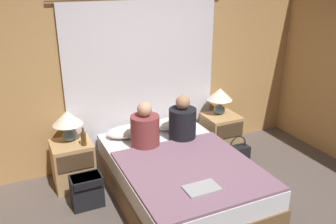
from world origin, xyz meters
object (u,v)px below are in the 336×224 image
(pillow_left, at_px, (129,131))
(nightstand_right, at_px, (221,133))
(bed, at_px, (179,178))
(nightstand_left, at_px, (73,164))
(laptop_on_bed, at_px, (202,188))
(lamp_left, at_px, (67,120))
(backpack_on_floor, at_px, (87,189))
(handbag_on_floor, at_px, (237,154))
(person_left_in_bed, at_px, (145,129))
(person_right_in_bed, at_px, (182,122))
(lamp_right, at_px, (220,96))
(beer_bottle_on_left_stand, at_px, (84,138))
(pillow_right, at_px, (173,123))

(pillow_left, bearing_deg, nightstand_right, -1.89)
(bed, distance_m, nightstand_left, 1.30)
(nightstand_right, xyz_separation_m, laptop_on_bed, (-1.14, -1.44, 0.25))
(lamp_left, bearing_deg, backpack_on_floor, -85.41)
(pillow_left, bearing_deg, handbag_on_floor, -16.90)
(bed, relative_size, handbag_on_floor, 5.24)
(pillow_left, height_order, backpack_on_floor, pillow_left)
(nightstand_left, height_order, person_left_in_bed, person_left_in_bed)
(person_right_in_bed, bearing_deg, lamp_right, 27.01)
(beer_bottle_on_left_stand, height_order, handbag_on_floor, beer_bottle_on_left_stand)
(lamp_left, distance_m, lamp_right, 2.09)
(bed, bearing_deg, handbag_on_floor, 20.16)
(nightstand_left, xyz_separation_m, person_left_in_bed, (0.81, -0.33, 0.44))
(lamp_right, relative_size, pillow_left, 0.65)
(beer_bottle_on_left_stand, distance_m, handbag_on_floor, 2.08)
(person_left_in_bed, relative_size, person_right_in_bed, 0.98)
(nightstand_right, bearing_deg, person_right_in_bed, -157.47)
(bed, height_order, nightstand_right, nightstand_right)
(nightstand_right, distance_m, lamp_left, 2.16)
(nightstand_right, height_order, lamp_left, lamp_left)
(nightstand_right, relative_size, lamp_right, 1.47)
(nightstand_right, bearing_deg, nightstand_left, 180.00)
(person_left_in_bed, distance_m, beer_bottle_on_left_stand, 0.72)
(nightstand_left, relative_size, pillow_left, 0.95)
(pillow_right, bearing_deg, nightstand_right, -3.46)
(lamp_left, height_order, handbag_on_floor, lamp_left)
(person_right_in_bed, bearing_deg, pillow_left, 146.74)
(bed, height_order, person_right_in_bed, person_right_in_bed)
(beer_bottle_on_left_stand, bearing_deg, pillow_left, 15.08)
(nightstand_left, xyz_separation_m, pillow_left, (0.74, 0.04, 0.28))
(nightstand_left, relative_size, person_left_in_bed, 0.99)
(nightstand_left, height_order, backpack_on_floor, nightstand_left)
(nightstand_left, bearing_deg, backpack_on_floor, -84.74)
(bed, height_order, laptop_on_bed, laptop_on_bed)
(person_right_in_bed, bearing_deg, handbag_on_floor, -3.48)
(lamp_right, height_order, pillow_right, lamp_right)
(backpack_on_floor, bearing_deg, pillow_right, 22.76)
(beer_bottle_on_left_stand, bearing_deg, nightstand_right, 3.47)
(handbag_on_floor, bearing_deg, beer_bottle_on_left_stand, 172.63)
(person_left_in_bed, xyz_separation_m, laptop_on_bed, (0.14, -1.11, -0.18))
(nightstand_right, bearing_deg, pillow_left, 178.11)
(lamp_left, relative_size, backpack_on_floor, 1.01)
(lamp_right, xyz_separation_m, laptop_on_bed, (-1.14, -1.51, -0.29))
(pillow_right, bearing_deg, person_left_in_bed, -145.55)
(lamp_right, xyz_separation_m, beer_bottle_on_left_stand, (-1.96, -0.19, -0.18))
(person_left_in_bed, bearing_deg, person_right_in_bed, 0.00)
(person_left_in_bed, bearing_deg, bed, -62.42)
(lamp_right, xyz_separation_m, person_left_in_bed, (-1.28, -0.40, -0.10))
(pillow_left, relative_size, person_left_in_bed, 1.04)
(person_left_in_bed, distance_m, backpack_on_floor, 0.94)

